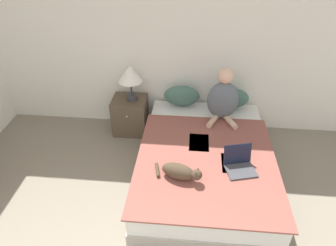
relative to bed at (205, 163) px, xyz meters
The scene contains 9 objects.
wall_back 1.66m from the bed, 118.09° to the left, with size 5.68×0.05×2.55m.
bed is the anchor object (origin of this frame).
pillow_near 1.04m from the bed, 109.68° to the left, with size 0.49×0.21×0.29m.
pillow_far 1.04m from the bed, 70.33° to the left, with size 0.49×0.21×0.29m.
person_sitting 0.84m from the bed, 73.05° to the left, with size 0.39×0.38×0.69m.
cat_tabby 0.63m from the bed, 118.93° to the right, with size 0.49×0.29×0.17m.
laptop_open 0.52m from the bed, 41.16° to the right, with size 0.35×0.34×0.24m.
nightstand 1.35m from the bed, 141.01° to the left, with size 0.47×0.42×0.52m.
table_lamp 1.47m from the bed, 140.04° to the left, with size 0.32×0.32×0.50m.
Camera 1 is at (0.40, -0.24, 2.61)m, focal length 32.00 mm.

